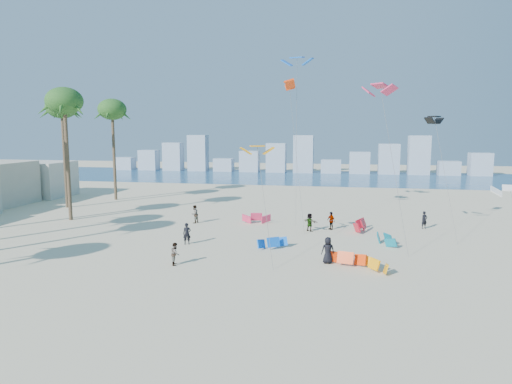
# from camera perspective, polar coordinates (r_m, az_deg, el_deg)

# --- Properties ---
(ground) EXTENTS (220.00, 220.00, 0.00)m
(ground) POSITION_cam_1_polar(r_m,az_deg,el_deg) (24.10, -14.80, -15.70)
(ground) COLOR beige
(ground) RESTS_ON ground
(ocean) EXTENTS (220.00, 220.00, 0.00)m
(ocean) POSITION_cam_1_polar(r_m,az_deg,el_deg) (92.87, 4.62, 1.92)
(ocean) COLOR navy
(ocean) RESTS_ON ground
(kitesurfer_near) EXTENTS (0.76, 0.62, 1.81)m
(kitesurfer_near) POSITION_cam_1_polar(r_m,az_deg,el_deg) (38.35, -8.73, -5.24)
(kitesurfer_near) COLOR black
(kitesurfer_near) RESTS_ON ground
(kitesurfer_mid) EXTENTS (0.79, 0.91, 1.61)m
(kitesurfer_mid) POSITION_cam_1_polar(r_m,az_deg,el_deg) (32.82, -10.17, -7.69)
(kitesurfer_mid) COLOR gray
(kitesurfer_mid) RESTS_ON ground
(kitesurfers_far) EXTENTS (29.60, 14.16, 1.92)m
(kitesurfers_far) POSITION_cam_1_polar(r_m,az_deg,el_deg) (40.03, 10.86, -4.74)
(kitesurfers_far) COLOR black
(kitesurfers_far) RESTS_ON ground
(grounded_kites) EXTENTS (15.26, 16.65, 1.03)m
(grounded_kites) POSITION_cam_1_polar(r_m,az_deg,el_deg) (39.21, 9.16, -5.63)
(grounded_kites) COLOR blue
(grounded_kites) RESTS_ON ground
(flying_kites) EXTENTS (26.96, 21.34, 17.90)m
(flying_kites) POSITION_cam_1_polar(r_m,az_deg,el_deg) (43.38, 16.37, 10.96)
(flying_kites) COLOR #FF9F0D
(flying_kites) RESTS_ON ground
(distant_skyline) EXTENTS (85.00, 3.00, 8.40)m
(distant_skyline) POSITION_cam_1_polar(r_m,az_deg,el_deg) (102.65, 4.58, 4.21)
(distant_skyline) COLOR #9EADBF
(distant_skyline) RESTS_ON ground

